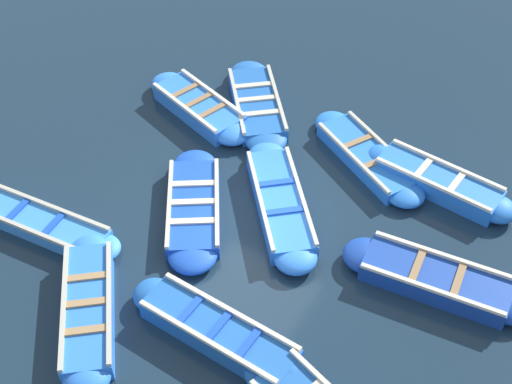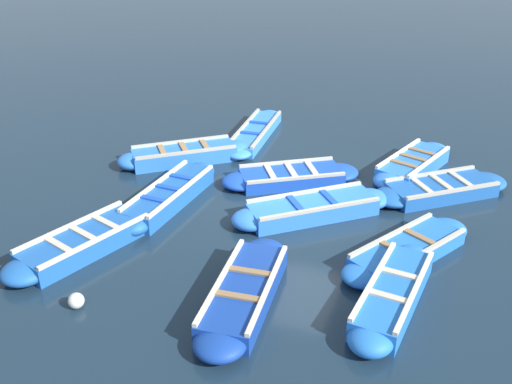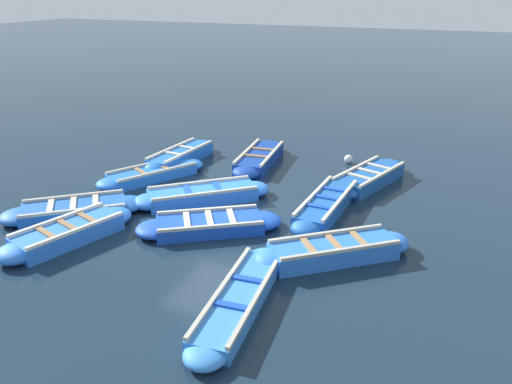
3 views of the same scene
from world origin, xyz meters
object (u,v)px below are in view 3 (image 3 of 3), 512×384
at_px(boat_tucked, 210,225).
at_px(buoy_orange_near, 349,159).
at_px(boat_outer_right, 203,195).
at_px(boat_stern_in, 240,299).
at_px(boat_broadside, 369,178).
at_px(boat_far_corner, 326,205).
at_px(boat_near_quay, 180,156).
at_px(boat_centre, 74,210).
at_px(boat_mid_row, 69,233).
at_px(boat_inner_gap, 259,158).
at_px(boat_drifting, 333,251).
at_px(boat_alongside, 152,174).

bearing_deg(boat_tucked, buoy_orange_near, 162.38).
bearing_deg(boat_outer_right, boat_stern_in, 36.39).
height_order(boat_broadside, boat_far_corner, boat_far_corner).
xyz_separation_m(boat_near_quay, boat_tucked, (3.99, 3.17, -0.05)).
bearing_deg(boat_stern_in, boat_centre, -108.78).
distance_m(boat_mid_row, boat_broadside, 8.33).
bearing_deg(boat_near_quay, boat_outer_right, 40.97).
bearing_deg(buoy_orange_near, boat_inner_gap, -65.69).
height_order(boat_mid_row, boat_tucked, boat_mid_row).
bearing_deg(boat_near_quay, boat_far_corner, 70.63).
bearing_deg(boat_outer_right, boat_tucked, 33.71).
distance_m(boat_tucked, buoy_orange_near, 6.36).
distance_m(boat_broadside, boat_drifting, 4.64).
relative_size(boat_inner_gap, boat_tucked, 1.07).
bearing_deg(buoy_orange_near, boat_broadside, 31.04).
height_order(boat_mid_row, boat_near_quay, boat_near_quay).
distance_m(boat_alongside, boat_broadside, 6.43).
height_order(boat_drifting, boat_tucked, boat_drifting).
bearing_deg(boat_drifting, boat_alongside, -112.17).
bearing_deg(boat_outer_right, boat_inner_gap, 175.96).
relative_size(boat_alongside, boat_far_corner, 0.93).
height_order(boat_broadside, boat_outer_right, boat_broadside).
relative_size(boat_near_quay, boat_inner_gap, 0.94).
distance_m(boat_near_quay, boat_tucked, 5.10).
bearing_deg(boat_far_corner, boat_stern_in, -4.57).
xyz_separation_m(boat_near_quay, boat_inner_gap, (-0.87, 2.44, -0.01)).
xyz_separation_m(boat_near_quay, boat_outer_right, (2.53, 2.20, -0.02)).
height_order(boat_alongside, buoy_orange_near, boat_alongside).
distance_m(boat_centre, boat_tucked, 3.57).
height_order(boat_alongside, boat_inner_gap, boat_inner_gap).
height_order(boat_far_corner, boat_near_quay, boat_near_quay).
bearing_deg(boat_centre, buoy_orange_near, 140.76).
bearing_deg(boat_inner_gap, boat_mid_row, -16.80).
bearing_deg(boat_far_corner, boat_alongside, -93.12).
bearing_deg(boat_alongside, buoy_orange_near, 125.76).
distance_m(boat_mid_row, boat_far_corner, 6.25).
height_order(boat_broadside, boat_inner_gap, boat_broadside).
bearing_deg(boat_far_corner, boat_near_quay, -109.37).
bearing_deg(boat_outer_right, boat_alongside, -112.48).
bearing_deg(boat_near_quay, boat_alongside, -0.67).
xyz_separation_m(boat_near_quay, boat_centre, (4.60, -0.35, -0.04)).
relative_size(boat_outer_right, boat_inner_gap, 0.93).
height_order(boat_far_corner, boat_drifting, same).
xyz_separation_m(boat_mid_row, boat_tucked, (-1.70, 2.71, -0.04)).
relative_size(boat_broadside, boat_far_corner, 0.99).
xyz_separation_m(boat_stern_in, boat_tucked, (-2.45, -1.91, 0.01)).
relative_size(boat_stern_in, boat_drifting, 1.20).
xyz_separation_m(boat_drifting, boat_inner_gap, (-5.03, -3.78, -0.01)).
bearing_deg(buoy_orange_near, boat_outer_right, -32.19).
height_order(boat_mid_row, boat_centre, boat_mid_row).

